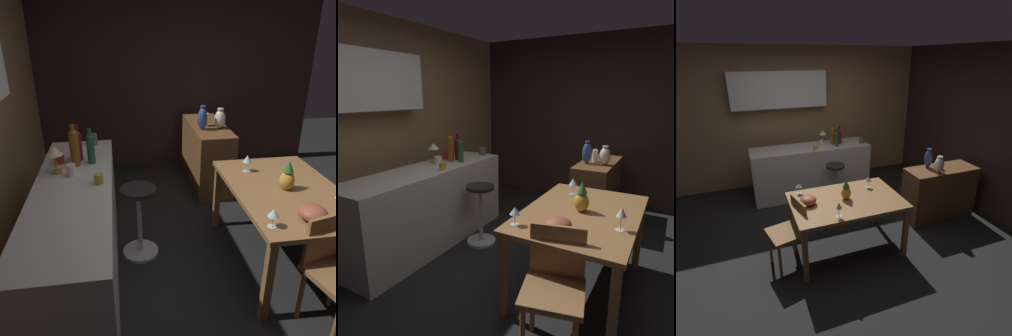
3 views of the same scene
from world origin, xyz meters
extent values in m
plane|color=black|center=(0.00, 0.00, 0.00)|extent=(9.00, 9.00, 0.00)
cube|color=#33231E|center=(2.55, 0.30, 1.30)|extent=(0.10, 4.40, 2.60)
cube|color=olive|center=(0.09, -0.40, 0.72)|extent=(1.38, 0.91, 0.04)
cube|color=olive|center=(-0.55, 0.01, 0.35)|extent=(0.06, 0.06, 0.70)
cube|color=olive|center=(0.73, 0.01, 0.35)|extent=(0.06, 0.06, 0.70)
cube|color=olive|center=(0.73, -0.81, 0.35)|extent=(0.06, 0.06, 0.70)
cube|color=silver|center=(0.09, 1.37, 0.45)|extent=(2.10, 0.60, 0.90)
cube|color=brown|center=(1.76, -0.15, 0.41)|extent=(1.10, 0.44, 0.82)
cube|color=olive|center=(-0.51, -0.41, 0.66)|extent=(0.12, 0.38, 0.39)
cylinder|color=olive|center=(-0.88, -0.33, 0.22)|extent=(0.04, 0.04, 0.45)
cylinder|color=olive|center=(-0.50, -0.57, 0.22)|extent=(0.04, 0.04, 0.45)
cylinder|color=olive|center=(-0.57, -0.26, 0.22)|extent=(0.04, 0.04, 0.45)
cylinder|color=#262323|center=(0.38, 0.85, 0.68)|extent=(0.32, 0.32, 0.04)
cylinder|color=silver|center=(0.38, 0.85, 0.34)|extent=(0.04, 0.04, 0.66)
cylinder|color=silver|center=(0.38, 0.85, 0.01)|extent=(0.34, 0.34, 0.03)
cylinder|color=silver|center=(-0.42, -0.03, 0.74)|extent=(0.07, 0.07, 0.00)
cylinder|color=silver|center=(-0.42, -0.03, 0.78)|extent=(0.01, 0.01, 0.08)
cone|color=silver|center=(-0.42, -0.03, 0.85)|extent=(0.08, 0.08, 0.06)
cylinder|color=silver|center=(0.50, -0.19, 0.74)|extent=(0.07, 0.07, 0.00)
cylinder|color=silver|center=(0.50, -0.19, 0.79)|extent=(0.01, 0.01, 0.09)
cone|color=silver|center=(0.50, -0.19, 0.87)|extent=(0.08, 0.08, 0.07)
ellipsoid|color=gold|center=(0.10, -0.39, 0.82)|extent=(0.12, 0.12, 0.16)
cone|color=#2D6B28|center=(0.10, -0.39, 0.95)|extent=(0.09, 0.09, 0.10)
ellipsoid|color=#9E4C38|center=(-0.38, -0.35, 0.80)|extent=(0.20, 0.20, 0.11)
cylinder|color=maroon|center=(0.64, 1.36, 1.02)|extent=(0.08, 0.08, 0.23)
sphere|color=maroon|center=(0.64, 1.36, 1.13)|extent=(0.08, 0.08, 0.08)
cylinder|color=maroon|center=(0.64, 1.36, 1.19)|extent=(0.04, 0.04, 0.07)
cylinder|color=#1E592D|center=(0.55, 1.24, 1.02)|extent=(0.07, 0.07, 0.23)
sphere|color=#1E592D|center=(0.55, 1.24, 1.13)|extent=(0.07, 0.07, 0.07)
cylinder|color=#1E592D|center=(0.55, 1.24, 1.18)|extent=(0.03, 0.03, 0.06)
cylinder|color=#8C5114|center=(0.52, 1.37, 1.04)|extent=(0.08, 0.08, 0.28)
sphere|color=#8C5114|center=(0.52, 1.37, 1.18)|extent=(0.08, 0.08, 0.08)
cylinder|color=#8C5114|center=(0.52, 1.37, 1.24)|extent=(0.04, 0.04, 0.06)
cylinder|color=white|center=(0.30, 1.39, 0.95)|extent=(0.07, 0.07, 0.10)
torus|color=white|center=(0.35, 1.39, 0.95)|extent=(0.05, 0.01, 0.05)
cylinder|color=#515660|center=(1.04, 1.25, 0.95)|extent=(0.09, 0.09, 0.11)
torus|color=#515660|center=(1.10, 1.25, 0.96)|extent=(0.05, 0.01, 0.05)
cylinder|color=gold|center=(0.12, 1.17, 0.94)|extent=(0.07, 0.07, 0.08)
torus|color=gold|center=(0.17, 1.17, 0.94)|extent=(0.05, 0.01, 0.05)
cylinder|color=red|center=(0.58, 1.52, 0.95)|extent=(0.08, 0.08, 0.10)
torus|color=red|center=(0.63, 1.52, 0.96)|extent=(0.05, 0.01, 0.05)
cylinder|color=#A58447|center=(0.37, 1.52, 0.91)|extent=(0.08, 0.08, 0.02)
cylinder|color=#A58447|center=(0.37, 1.52, 0.99)|extent=(0.02, 0.02, 0.14)
cone|color=beige|center=(0.37, 1.52, 1.10)|extent=(0.14, 0.14, 0.07)
cylinder|color=white|center=(1.72, -0.10, 0.90)|extent=(0.07, 0.07, 0.17)
ellipsoid|color=yellow|center=(1.72, -0.10, 1.00)|extent=(0.01, 0.01, 0.03)
ellipsoid|color=#334C8C|center=(1.58, -0.03, 0.96)|extent=(0.12, 0.12, 0.28)
cylinder|color=#334C8C|center=(1.58, -0.03, 1.11)|extent=(0.07, 0.07, 0.02)
ellipsoid|color=beige|center=(1.61, -0.25, 0.93)|extent=(0.14, 0.14, 0.23)
cylinder|color=beige|center=(1.61, -0.25, 1.06)|extent=(0.08, 0.08, 0.02)
camera|label=1|loc=(-2.30, 1.00, 2.09)|focal=36.44mm
camera|label=2|loc=(-2.30, -1.03, 1.71)|focal=32.13mm
camera|label=3|loc=(-1.01, -3.23, 2.41)|focal=29.37mm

